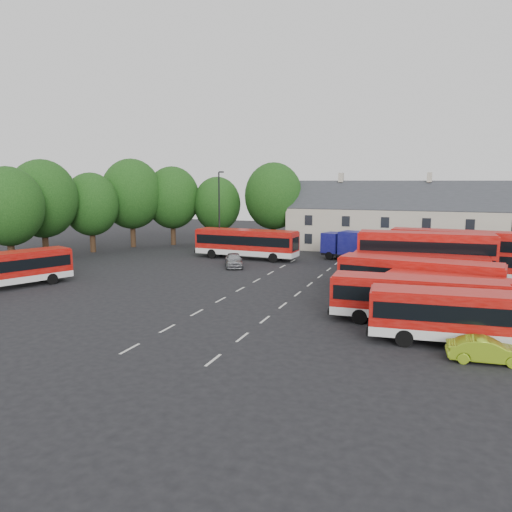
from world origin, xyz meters
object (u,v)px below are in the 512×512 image
object	(u,v)px
bus_dd_south	(425,255)
lamppost	(219,211)
bus_row_a	(470,314)
bus_west	(5,267)
box_truck	(356,245)
lime_car	(486,350)
silver_car	(234,260)

from	to	relation	value
bus_dd_south	lamppost	distance (m)	25.92
bus_dd_south	bus_row_a	bearing A→B (deg)	-82.86
bus_dd_south	bus_west	xyz separation A→B (m)	(-33.11, -13.68, -0.81)
bus_west	box_truck	world-z (taller)	box_truck
box_truck	bus_row_a	bearing A→B (deg)	-51.96
box_truck	lime_car	distance (m)	31.89
box_truck	bus_dd_south	bearing A→B (deg)	-38.82
box_truck	lime_car	xyz separation A→B (m)	(11.27, -29.80, -1.26)
bus_west	silver_car	bearing A→B (deg)	-17.35
silver_car	lime_car	distance (m)	31.22
bus_west	silver_car	world-z (taller)	bus_west
lamppost	silver_car	bearing A→B (deg)	-55.40
bus_row_a	bus_west	world-z (taller)	bus_west
bus_row_a	silver_car	xyz separation A→B (m)	(-22.05, 18.97, -1.08)
bus_west	silver_car	size ratio (longest dim) A/B	2.49
lime_car	bus_west	bearing A→B (deg)	76.85
bus_row_a	bus_dd_south	distance (m)	16.40
bus_west	lamppost	bearing A→B (deg)	1.29
lamppost	bus_west	bearing A→B (deg)	-111.55
bus_row_a	lime_car	size ratio (longest dim) A/B	2.87
silver_car	lime_car	size ratio (longest dim) A/B	1.16
lime_car	bus_row_a	bearing A→B (deg)	10.60
silver_car	lime_car	xyz separation A→B (m)	(22.75, -21.38, -0.12)
silver_car	lime_car	world-z (taller)	silver_car
bus_west	lamppost	xyz separation A→B (m)	(9.23, 23.37, 3.58)
bus_row_a	bus_west	xyz separation A→B (m)	(-36.01, 2.45, 0.01)
bus_row_a	bus_dd_south	world-z (taller)	bus_dd_south
lime_car	box_truck	bearing A→B (deg)	15.10
bus_west	lime_car	world-z (taller)	bus_west
bus_dd_south	lamppost	bearing A→B (deg)	154.84
box_truck	lamppost	world-z (taller)	lamppost
silver_car	lamppost	size ratio (longest dim) A/B	0.43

